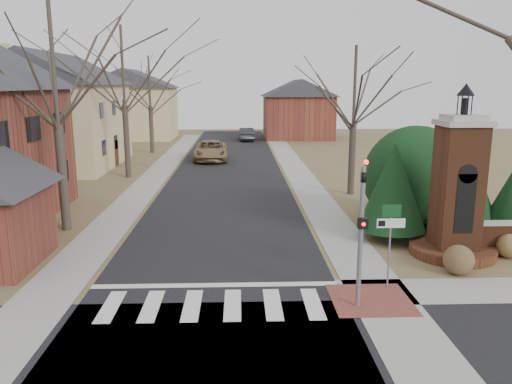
{
  "coord_description": "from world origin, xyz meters",
  "views": [
    {
      "loc": [
        0.82,
        -13.0,
        6.44
      ],
      "look_at": [
        1.48,
        6.0,
        2.32
      ],
      "focal_mm": 35.0,
      "sensor_mm": 36.0,
      "label": 1
    }
  ],
  "objects_px": {
    "sign_post": "(390,229)",
    "brick_gate_monument": "(456,200)",
    "pickup_truck": "(211,151)",
    "distant_car": "(246,134)",
    "traffic_signal_pole": "(362,222)"
  },
  "relations": [
    {
      "from": "sign_post",
      "to": "brick_gate_monument",
      "type": "distance_m",
      "value": 4.55
    },
    {
      "from": "brick_gate_monument",
      "to": "pickup_truck",
      "type": "distance_m",
      "value": 27.04
    },
    {
      "from": "distant_car",
      "to": "pickup_truck",
      "type": "bearing_deg",
      "value": 74.07
    },
    {
      "from": "traffic_signal_pole",
      "to": "brick_gate_monument",
      "type": "xyz_separation_m",
      "value": [
        4.7,
        4.42,
        -0.42
      ]
    },
    {
      "from": "brick_gate_monument",
      "to": "traffic_signal_pole",
      "type": "bearing_deg",
      "value": -136.76
    },
    {
      "from": "pickup_truck",
      "to": "distant_car",
      "type": "distance_m",
      "value": 15.63
    },
    {
      "from": "sign_post",
      "to": "pickup_truck",
      "type": "relative_size",
      "value": 0.46
    },
    {
      "from": "sign_post",
      "to": "traffic_signal_pole",
      "type": "bearing_deg",
      "value": -132.43
    },
    {
      "from": "traffic_signal_pole",
      "to": "pickup_truck",
      "type": "height_order",
      "value": "traffic_signal_pole"
    },
    {
      "from": "traffic_signal_pole",
      "to": "distant_car",
      "type": "relative_size",
      "value": 0.99
    },
    {
      "from": "pickup_truck",
      "to": "brick_gate_monument",
      "type": "bearing_deg",
      "value": -68.47
    },
    {
      "from": "traffic_signal_pole",
      "to": "sign_post",
      "type": "bearing_deg",
      "value": 47.57
    },
    {
      "from": "traffic_signal_pole",
      "to": "pickup_truck",
      "type": "distance_m",
      "value": 29.9
    },
    {
      "from": "sign_post",
      "to": "brick_gate_monument",
      "type": "relative_size",
      "value": 0.42
    },
    {
      "from": "sign_post",
      "to": "brick_gate_monument",
      "type": "xyz_separation_m",
      "value": [
        3.41,
        3.01,
        0.22
      ]
    }
  ]
}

